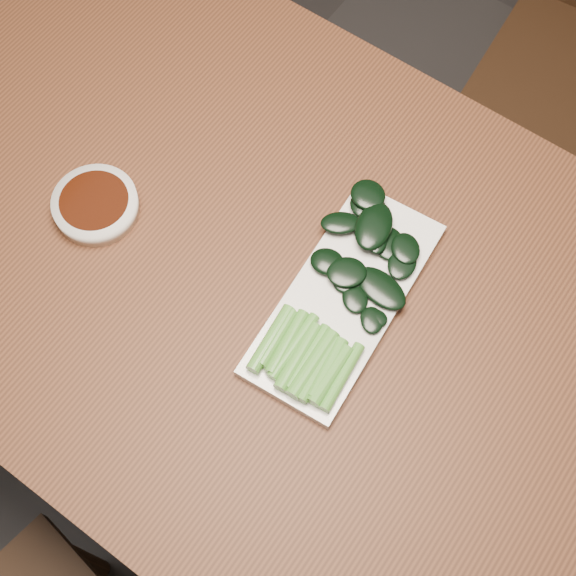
{
  "coord_description": "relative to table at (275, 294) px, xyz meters",
  "views": [
    {
      "loc": [
        0.28,
        -0.36,
        1.72
      ],
      "look_at": [
        0.03,
        -0.01,
        0.76
      ],
      "focal_mm": 50.0,
      "sensor_mm": 36.0,
      "label": 1
    }
  ],
  "objects": [
    {
      "name": "sauce_bowl",
      "position": [
        -0.25,
        -0.07,
        0.09
      ],
      "size": [
        0.12,
        0.12,
        0.03
      ],
      "color": "silver",
      "rests_on": "table"
    },
    {
      "name": "gai_lan",
      "position": [
        0.1,
        0.0,
        0.1
      ],
      "size": [
        0.17,
        0.32,
        0.02
      ],
      "color": "#4D9031",
      "rests_on": "serving_plate"
    },
    {
      "name": "table",
      "position": [
        0.0,
        0.0,
        0.0
      ],
      "size": [
        1.4,
        0.8,
        0.75
      ],
      "color": "#4B2715",
      "rests_on": "ground"
    },
    {
      "name": "serving_plate",
      "position": [
        0.1,
        0.02,
        0.08
      ],
      "size": [
        0.16,
        0.33,
        0.01
      ],
      "rotation": [
        0.0,
        0.0,
        0.08
      ],
      "color": "silver",
      "rests_on": "table"
    },
    {
      "name": "ground",
      "position": [
        0.0,
        0.0,
        -0.68
      ],
      "size": [
        6.0,
        6.0,
        0.0
      ],
      "primitive_type": "plane",
      "color": "#282626",
      "rests_on": "ground"
    }
  ]
}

